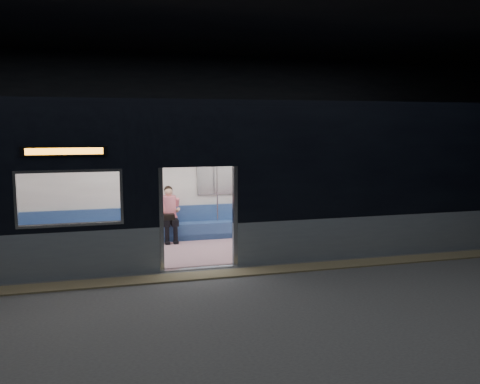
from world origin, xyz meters
name	(u,v)px	position (x,y,z in m)	size (l,w,h in m)	color
station_floor	(210,285)	(0.00, 0.00, -0.01)	(24.00, 14.00, 0.01)	#47494C
station_envelope	(208,77)	(0.00, 0.00, 3.66)	(24.00, 14.00, 5.00)	black
tactile_strip	(204,275)	(0.00, 0.55, 0.01)	(22.80, 0.50, 0.03)	#8C7F59
metro_car	(186,171)	(0.00, 2.54, 1.85)	(18.00, 3.04, 3.35)	gray
passenger	(169,210)	(-0.28, 3.55, 0.79)	(0.43, 0.69, 1.34)	black
handbag	(169,217)	(-0.31, 3.33, 0.67)	(0.26, 0.22, 0.13)	black
transit_map	(219,180)	(1.03, 3.85, 1.48)	(1.00, 0.03, 0.65)	white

